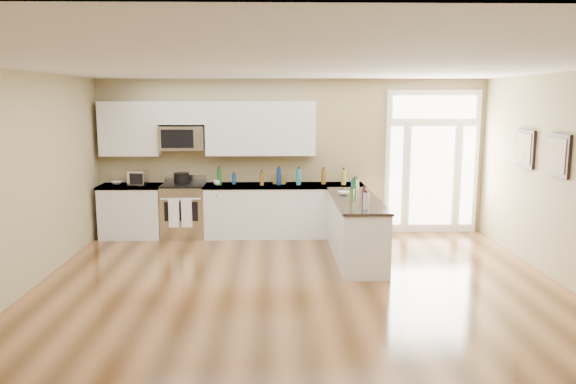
{
  "coord_description": "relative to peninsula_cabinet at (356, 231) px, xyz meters",
  "views": [
    {
      "loc": [
        -0.32,
        -6.17,
        2.45
      ],
      "look_at": [
        -0.13,
        2.0,
        1.08
      ],
      "focal_mm": 35.0,
      "sensor_mm": 36.0,
      "label": 1
    }
  ],
  "objects": [
    {
      "name": "wall_art_near",
      "position": [
        2.54,
        -0.04,
        1.27
      ],
      "size": [
        0.05,
        0.58,
        0.58
      ],
      "color": "black",
      "rests_on": "room_shell"
    },
    {
      "name": "toaster_oven",
      "position": [
        -3.66,
        1.43,
        0.63
      ],
      "size": [
        0.34,
        0.28,
        0.26
      ],
      "primitive_type": "cube",
      "rotation": [
        0.0,
        0.0,
        -0.16
      ],
      "color": "silver",
      "rests_on": "back_cabinet_left"
    },
    {
      "name": "stockpot",
      "position": [
        -2.91,
        1.51,
        0.62
      ],
      "size": [
        0.34,
        0.34,
        0.21
      ],
      "primitive_type": "cylinder",
      "rotation": [
        0.0,
        0.0,
        0.3
      ],
      "color": "black",
      "rests_on": "kitchen_range"
    },
    {
      "name": "upper_cabinet_short",
      "position": [
        -2.88,
        1.59,
        1.77
      ],
      "size": [
        0.82,
        0.33,
        0.4
      ],
      "primitive_type": "cube",
      "color": "silver",
      "rests_on": "room_shell"
    },
    {
      "name": "microwave",
      "position": [
        -2.88,
        1.56,
        1.33
      ],
      "size": [
        0.78,
        0.41,
        0.42
      ],
      "color": "silver",
      "rests_on": "room_shell"
    },
    {
      "name": "back_cabinet_right",
      "position": [
        -1.08,
        1.45,
        0.0
      ],
      "size": [
        2.85,
        0.66,
        0.94
      ],
      "color": "silver",
      "rests_on": "ground"
    },
    {
      "name": "counter_bottles",
      "position": [
        -0.67,
        0.89,
        0.63
      ],
      "size": [
        2.42,
        2.43,
        0.3
      ],
      "color": "#19591E",
      "rests_on": "back_cabinet_right"
    },
    {
      "name": "ground",
      "position": [
        -0.93,
        -2.24,
        -0.43
      ],
      "size": [
        8.0,
        8.0,
        0.0
      ],
      "primitive_type": "plane",
      "color": "#4F3116"
    },
    {
      "name": "entry_door",
      "position": [
        1.62,
        1.71,
        0.87
      ],
      "size": [
        1.7,
        0.1,
        2.6
      ],
      "color": "white",
      "rests_on": "ground"
    },
    {
      "name": "peninsula_cabinet",
      "position": [
        0.0,
        0.0,
        0.0
      ],
      "size": [
        0.69,
        2.32,
        0.94
      ],
      "color": "silver",
      "rests_on": "ground"
    },
    {
      "name": "upper_cabinet_right",
      "position": [
        -1.5,
        1.59,
        1.49
      ],
      "size": [
        1.94,
        0.33,
        0.95
      ],
      "primitive_type": "cube",
      "color": "silver",
      "rests_on": "room_shell"
    },
    {
      "name": "bowl_peninsula",
      "position": [
        -0.15,
        0.33,
        0.53
      ],
      "size": [
        0.23,
        0.23,
        0.06
      ],
      "primitive_type": "imported",
      "rotation": [
        0.0,
        0.0,
        0.33
      ],
      "color": "white",
      "rests_on": "peninsula_cabinet"
    },
    {
      "name": "bowl_left",
      "position": [
        -4.06,
        1.55,
        0.53
      ],
      "size": [
        0.21,
        0.21,
        0.05
      ],
      "primitive_type": "imported",
      "rotation": [
        0.0,
        0.0,
        -0.0
      ],
      "color": "white",
      "rests_on": "back_cabinet_left"
    },
    {
      "name": "kitchen_range",
      "position": [
        -2.87,
        1.45,
        0.05
      ],
      "size": [
        0.76,
        0.68,
        1.08
      ],
      "color": "silver",
      "rests_on": "ground"
    },
    {
      "name": "cardboard_box",
      "position": [
        -1.16,
        1.55,
        0.59
      ],
      "size": [
        0.24,
        0.19,
        0.18
      ],
      "primitive_type": "cube",
      "rotation": [
        0.0,
        0.0,
        -0.15
      ],
      "color": "brown",
      "rests_on": "back_cabinet_right"
    },
    {
      "name": "cup_counter",
      "position": [
        -2.27,
        1.41,
        0.55
      ],
      "size": [
        0.13,
        0.13,
        0.09
      ],
      "primitive_type": "imported",
      "rotation": [
        0.0,
        0.0,
        -0.17
      ],
      "color": "white",
      "rests_on": "back_cabinet_right"
    },
    {
      "name": "room_shell",
      "position": [
        -0.93,
        -2.24,
        1.27
      ],
      "size": [
        8.0,
        8.0,
        8.0
      ],
      "color": "tan",
      "rests_on": "ground"
    },
    {
      "name": "wall_art_far",
      "position": [
        2.54,
        -1.04,
        1.27
      ],
      "size": [
        0.05,
        0.58,
        0.58
      ],
      "color": "black",
      "rests_on": "room_shell"
    },
    {
      "name": "back_cabinet_left",
      "position": [
        -3.8,
        1.45,
        0.0
      ],
      "size": [
        1.1,
        0.66,
        0.94
      ],
      "color": "silver",
      "rests_on": "ground"
    },
    {
      "name": "upper_cabinet_left",
      "position": [
        -3.81,
        1.59,
        1.49
      ],
      "size": [
        1.04,
        0.33,
        0.95
      ],
      "primitive_type": "cube",
      "color": "silver",
      "rests_on": "room_shell"
    }
  ]
}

